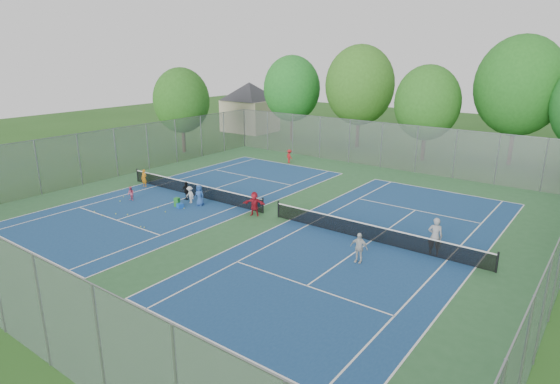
# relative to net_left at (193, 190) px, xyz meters

# --- Properties ---
(ground) EXTENTS (120.00, 120.00, 0.00)m
(ground) POSITION_rel_net_left_xyz_m (7.00, 0.00, -0.46)
(ground) COLOR #235019
(ground) RESTS_ON ground
(court_pad) EXTENTS (32.00, 32.00, 0.01)m
(court_pad) POSITION_rel_net_left_xyz_m (7.00, 0.00, -0.45)
(court_pad) COLOR #2D5F33
(court_pad) RESTS_ON ground
(court_left) EXTENTS (10.97, 23.77, 0.01)m
(court_left) POSITION_rel_net_left_xyz_m (0.00, 0.00, -0.44)
(court_left) COLOR navy
(court_left) RESTS_ON court_pad
(court_right) EXTENTS (10.97, 23.77, 0.01)m
(court_right) POSITION_rel_net_left_xyz_m (14.00, 0.00, -0.44)
(court_right) COLOR navy
(court_right) RESTS_ON court_pad
(net_left) EXTENTS (12.87, 0.10, 0.91)m
(net_left) POSITION_rel_net_left_xyz_m (0.00, 0.00, 0.00)
(net_left) COLOR black
(net_left) RESTS_ON ground
(net_right) EXTENTS (12.87, 0.10, 0.91)m
(net_right) POSITION_rel_net_left_xyz_m (14.00, 0.00, 0.00)
(net_right) COLOR black
(net_right) RESTS_ON ground
(fence_north) EXTENTS (32.00, 0.10, 4.00)m
(fence_north) POSITION_rel_net_left_xyz_m (7.00, 16.00, 1.54)
(fence_north) COLOR gray
(fence_north) RESTS_ON ground
(fence_west) EXTENTS (0.10, 32.00, 4.00)m
(fence_west) POSITION_rel_net_left_xyz_m (-9.00, 0.00, 1.54)
(fence_west) COLOR gray
(fence_west) RESTS_ON ground
(house) EXTENTS (11.03, 11.03, 7.30)m
(house) POSITION_rel_net_left_xyz_m (-15.00, 24.00, 3.76)
(house) COLOR #B7A88C
(house) RESTS_ON ground
(tree_nw) EXTENTS (6.40, 6.40, 9.58)m
(tree_nw) POSITION_rel_net_left_xyz_m (-7.00, 22.00, 5.44)
(tree_nw) COLOR #443326
(tree_nw) RESTS_ON ground
(tree_nl) EXTENTS (7.20, 7.20, 10.69)m
(tree_nl) POSITION_rel_net_left_xyz_m (1.00, 23.00, 6.09)
(tree_nl) COLOR #443326
(tree_nl) RESTS_ON ground
(tree_nc) EXTENTS (6.00, 6.00, 8.85)m
(tree_nc) POSITION_rel_net_left_xyz_m (9.00, 21.00, 4.94)
(tree_nc) COLOR #443326
(tree_nc) RESTS_ON ground
(tree_nr) EXTENTS (7.60, 7.60, 11.42)m
(tree_nr) POSITION_rel_net_left_xyz_m (16.00, 24.00, 6.59)
(tree_nr) COLOR #443326
(tree_nr) RESTS_ON ground
(tree_side_w) EXTENTS (5.60, 5.60, 8.47)m
(tree_side_w) POSITION_rel_net_left_xyz_m (-12.00, 10.00, 4.79)
(tree_side_w) COLOR #443326
(tree_side_w) RESTS_ON ground
(ball_crate) EXTENTS (0.45, 0.45, 0.32)m
(ball_crate) POSITION_rel_net_left_xyz_m (1.33, -2.45, -0.30)
(ball_crate) COLOR #1850B4
(ball_crate) RESTS_ON ground
(ball_hopper) EXTENTS (0.38, 0.38, 0.61)m
(ball_hopper) POSITION_rel_net_left_xyz_m (0.93, -2.36, -0.15)
(ball_hopper) COLOR #25892C
(ball_hopper) RESTS_ON ground
(student_a) EXTENTS (0.52, 0.37, 1.35)m
(student_a) POSITION_rel_net_left_xyz_m (-4.72, -0.63, 0.22)
(student_a) COLOR orange
(student_a) RESTS_ON ground
(student_b) EXTENTS (0.52, 0.42, 1.01)m
(student_b) POSITION_rel_net_left_xyz_m (-2.61, -3.39, 0.05)
(student_b) COLOR #D15172
(student_b) RESTS_ON ground
(student_c) EXTENTS (0.82, 0.55, 1.19)m
(student_c) POSITION_rel_net_left_xyz_m (1.09, -1.33, 0.14)
(student_c) COLOR silver
(student_c) RESTS_ON ground
(student_d) EXTENTS (0.76, 0.33, 1.29)m
(student_d) POSITION_rel_net_left_xyz_m (0.29, -0.92, 0.19)
(student_d) COLOR black
(student_d) RESTS_ON ground
(student_e) EXTENTS (0.76, 0.55, 1.44)m
(student_e) POSITION_rel_net_left_xyz_m (1.99, -1.29, 0.27)
(student_e) COLOR #295096
(student_e) RESTS_ON ground
(student_f) EXTENTS (1.51, 1.02, 1.56)m
(student_f) POSITION_rel_net_left_xyz_m (6.21, -0.63, 0.32)
(student_f) COLOR #AA1827
(student_f) RESTS_ON ground
(child_far_baseline) EXTENTS (0.94, 0.77, 1.26)m
(child_far_baseline) POSITION_rel_net_left_xyz_m (-0.46, 12.46, 0.18)
(child_far_baseline) COLOR #AC181B
(child_far_baseline) RESTS_ON ground
(instructor) EXTENTS (0.83, 0.66, 1.99)m
(instructor) POSITION_rel_net_left_xyz_m (17.32, 0.29, 0.54)
(instructor) COLOR gray
(instructor) RESTS_ON ground
(teen_court_b) EXTENTS (0.93, 0.46, 1.54)m
(teen_court_b) POSITION_rel_net_left_xyz_m (14.66, -2.83, 0.32)
(teen_court_b) COLOR silver
(teen_court_b) RESTS_ON ground
(tennis_ball_0) EXTENTS (0.07, 0.07, 0.07)m
(tennis_ball_0) POSITION_rel_net_left_xyz_m (1.25, -3.65, -0.42)
(tennis_ball_0) COLOR #AFC52D
(tennis_ball_0) RESTS_ON ground
(tennis_ball_1) EXTENTS (0.07, 0.07, 0.07)m
(tennis_ball_1) POSITION_rel_net_left_xyz_m (2.43, -6.21, -0.42)
(tennis_ball_1) COLOR gold
(tennis_ball_1) RESTS_ON ground
(tennis_ball_2) EXTENTS (0.07, 0.07, 0.07)m
(tennis_ball_2) POSITION_rel_net_left_xyz_m (0.20, -3.39, -0.42)
(tennis_ball_2) COLOR #CED832
(tennis_ball_2) RESTS_ON ground
(tennis_ball_3) EXTENTS (0.07, 0.07, 0.07)m
(tennis_ball_3) POSITION_rel_net_left_xyz_m (2.18, -6.27, -0.42)
(tennis_ball_3) COLOR yellow
(tennis_ball_3) RESTS_ON ground
(tennis_ball_4) EXTENTS (0.07, 0.07, 0.07)m
(tennis_ball_4) POSITION_rel_net_left_xyz_m (-2.47, -6.33, -0.42)
(tennis_ball_4) COLOR #BED932
(tennis_ball_4) RESTS_ON ground
(tennis_ball_5) EXTENTS (0.07, 0.07, 0.07)m
(tennis_ball_5) POSITION_rel_net_left_xyz_m (-1.34, -6.49, -0.42)
(tennis_ball_5) COLOR #BBCE2F
(tennis_ball_5) RESTS_ON ground
(tennis_ball_6) EXTENTS (0.07, 0.07, 0.07)m
(tennis_ball_6) POSITION_rel_net_left_xyz_m (-3.68, -3.29, -0.42)
(tennis_ball_6) COLOR #A6C72E
(tennis_ball_6) RESTS_ON ground
(tennis_ball_7) EXTENTS (0.07, 0.07, 0.07)m
(tennis_ball_7) POSITION_rel_net_left_xyz_m (-0.97, -5.78, -0.42)
(tennis_ball_7) COLOR #C9E535
(tennis_ball_7) RESTS_ON ground
(tennis_ball_8) EXTENTS (0.07, 0.07, 0.07)m
(tennis_ball_8) POSITION_rel_net_left_xyz_m (-0.24, -5.43, -0.42)
(tennis_ball_8) COLOR yellow
(tennis_ball_8) RESTS_ON ground
(tennis_ball_9) EXTENTS (0.07, 0.07, 0.07)m
(tennis_ball_9) POSITION_rel_net_left_xyz_m (1.67, -2.43, -0.42)
(tennis_ball_9) COLOR #D4EF37
(tennis_ball_9) RESTS_ON ground
(tennis_ball_10) EXTENTS (0.07, 0.07, 0.07)m
(tennis_ball_10) POSITION_rel_net_left_xyz_m (-3.01, -4.04, -0.42)
(tennis_ball_10) COLOR #D2F338
(tennis_ball_10) RESTS_ON ground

